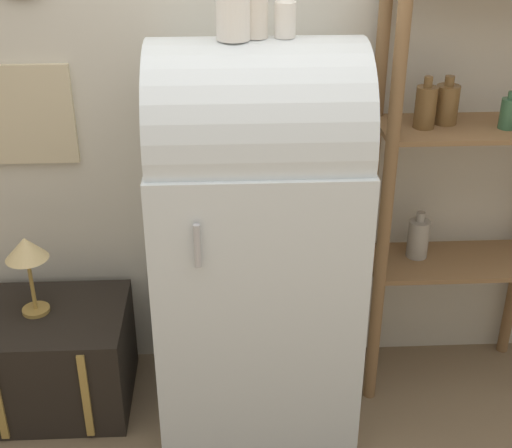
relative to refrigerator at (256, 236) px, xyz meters
The scene contains 7 objects.
ground_plane 0.83m from the refrigerator, 89.99° to the right, with size 12.00×12.00×0.00m, color #7A664C.
wall_back 0.66m from the refrigerator, 90.92° to the left, with size 7.00×0.09×2.70m.
refrigerator is the anchor object (origin of this frame).
suitcase_trunk 1.02m from the refrigerator, behind, with size 0.61×0.51×0.44m.
shelf_unit 0.86m from the refrigerator, 10.12° to the left, with size 0.74×0.34×1.76m.
vase_right 0.83m from the refrigerator, ahead, with size 0.07×0.07×0.18m.
desk_lamp 0.90m from the refrigerator, behind, with size 0.17×0.17×0.34m.
Camera 1 is at (-0.12, -2.16, 2.09)m, focal length 50.00 mm.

